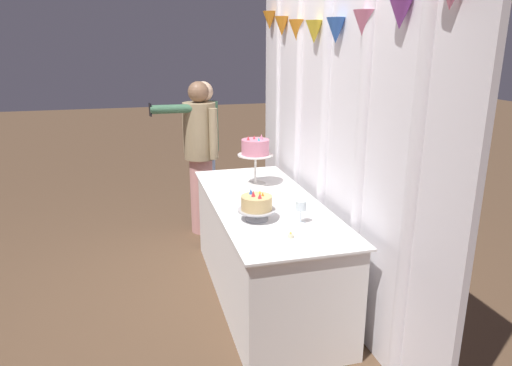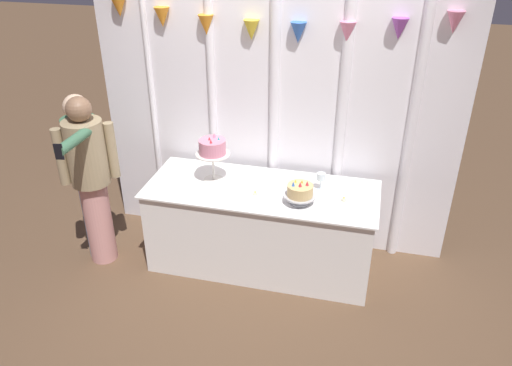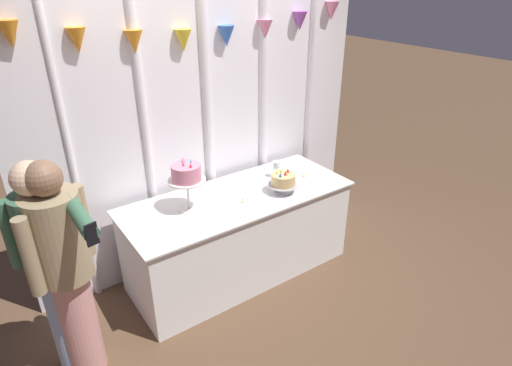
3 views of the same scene
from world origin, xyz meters
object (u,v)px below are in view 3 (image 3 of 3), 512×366
cake_display_nearleft (186,175)px  tealight_far_left (243,201)px  guest_girl_blue_dress (52,264)px  cake_table (239,235)px  guest_man_dark_suit (66,267)px  cake_display_nearright (283,180)px  wine_glass (277,165)px  tealight_near_left (304,175)px

cake_display_nearleft → tealight_far_left: (0.41, -0.16, -0.29)m
tealight_far_left → guest_girl_blue_dress: (-1.47, -0.11, 0.08)m
cake_table → guest_man_dark_suit: 1.53m
cake_table → cake_display_nearright: (0.35, -0.16, 0.50)m
cake_table → wine_glass: wine_glass is taller
cake_display_nearleft → guest_girl_blue_dress: 1.11m
guest_girl_blue_dress → guest_man_dark_suit: size_ratio=1.00×
cake_table → guest_girl_blue_dress: guest_girl_blue_dress is taller
cake_display_nearright → guest_girl_blue_dress: bearing=-178.0°
cake_table → cake_display_nearright: size_ratio=7.66×
cake_table → guest_girl_blue_dress: size_ratio=1.26×
tealight_near_left → wine_glass: bearing=145.9°
tealight_near_left → tealight_far_left: bearing=-174.0°
guest_man_dark_suit → tealight_near_left: bearing=6.3°
wine_glass → guest_girl_blue_dress: (-1.98, -0.33, -0.02)m
wine_glass → tealight_far_left: size_ratio=4.22×
wine_glass → guest_girl_blue_dress: bearing=-170.6°
tealight_near_left → guest_girl_blue_dress: (-2.19, -0.19, 0.08)m
cake_table → guest_man_dark_suit: bearing=-169.3°
cake_display_nearright → tealight_far_left: cake_display_nearright is taller
guest_girl_blue_dress → guest_man_dark_suit: 0.08m
tealight_near_left → guest_man_dark_suit: 2.14m
cake_display_nearleft → tealight_far_left: 0.52m
cake_table → tealight_far_left: bearing=-104.1°
cake_display_nearleft → guest_man_dark_suit: size_ratio=0.27×
cake_display_nearleft → tealight_near_left: cake_display_nearleft is taller
cake_table → wine_glass: 0.71m
wine_glass → guest_man_dark_suit: guest_man_dark_suit is taller
cake_table → cake_display_nearleft: bearing=174.4°
tealight_near_left → guest_girl_blue_dress: guest_girl_blue_dress is taller
cake_table → tealight_near_left: 0.80m
guest_girl_blue_dress → cake_display_nearright: bearing=2.0°
tealight_far_left → guest_man_dark_suit: 1.42m
cake_table → cake_display_nearright: cake_display_nearright is taller
cake_display_nearright → tealight_far_left: size_ratio=7.05×
tealight_far_left → guest_girl_blue_dress: size_ratio=0.02×
wine_glass → tealight_far_left: (-0.51, -0.22, -0.10)m
cake_display_nearright → guest_man_dark_suit: 1.79m
cake_display_nearright → guest_man_dark_suit: guest_man_dark_suit is taller
cake_display_nearright → tealight_near_left: size_ratio=6.57×
cake_display_nearleft → cake_display_nearright: cake_display_nearleft is taller
cake_table → cake_display_nearleft: size_ratio=4.60×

